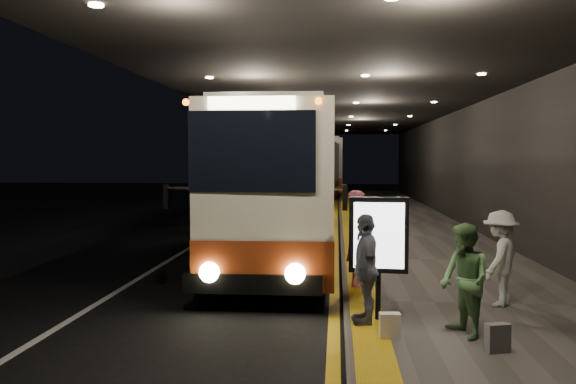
{
  "coord_description": "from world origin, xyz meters",
  "views": [
    {
      "loc": [
        2.38,
        -12.6,
        2.54
      ],
      "look_at": [
        1.14,
        1.63,
        1.7
      ],
      "focal_mm": 35.0,
      "sensor_mm": 36.0,
      "label": 1
    }
  ],
  "objects_px": {
    "passenger_boarding": "(359,238)",
    "passenger_waiting_grey": "(365,269)",
    "coach_main": "(284,191)",
    "passenger_waiting_green": "(465,281)",
    "passenger_waiting_white": "(500,258)",
    "bag_polka": "(498,338)",
    "stanchion_post": "(354,247)",
    "coach_second": "(313,175)",
    "bag_plain": "(390,326)",
    "coach_third": "(319,168)",
    "info_sign": "(379,237)"
  },
  "relations": [
    {
      "from": "passenger_waiting_white",
      "to": "bag_plain",
      "type": "distance_m",
      "value": 2.76
    },
    {
      "from": "bag_polka",
      "to": "info_sign",
      "type": "distance_m",
      "value": 2.15
    },
    {
      "from": "coach_second",
      "to": "passenger_waiting_green",
      "type": "height_order",
      "value": "coach_second"
    },
    {
      "from": "passenger_boarding",
      "to": "coach_third",
      "type": "bearing_deg",
      "value": 15.0
    },
    {
      "from": "passenger_boarding",
      "to": "bag_polka",
      "type": "xyz_separation_m",
      "value": [
        1.57,
        -3.53,
        -0.72
      ]
    },
    {
      "from": "passenger_waiting_green",
      "to": "passenger_waiting_white",
      "type": "bearing_deg",
      "value": 131.82
    },
    {
      "from": "passenger_boarding",
      "to": "bag_plain",
      "type": "height_order",
      "value": "passenger_boarding"
    },
    {
      "from": "coach_second",
      "to": "bag_polka",
      "type": "bearing_deg",
      "value": -78.14
    },
    {
      "from": "passenger_waiting_green",
      "to": "stanchion_post",
      "type": "relative_size",
      "value": 1.35
    },
    {
      "from": "passenger_waiting_white",
      "to": "passenger_waiting_grey",
      "type": "bearing_deg",
      "value": -28.0
    },
    {
      "from": "passenger_boarding",
      "to": "passenger_waiting_green",
      "type": "distance_m",
      "value": 3.22
    },
    {
      "from": "coach_second",
      "to": "coach_third",
      "type": "bearing_deg",
      "value": 93.78
    },
    {
      "from": "coach_second",
      "to": "passenger_boarding",
      "type": "xyz_separation_m",
      "value": [
        1.75,
        -20.41,
        -0.63
      ]
    },
    {
      "from": "coach_second",
      "to": "passenger_waiting_grey",
      "type": "xyz_separation_m",
      "value": [
        1.76,
        -22.84,
        -0.73
      ]
    },
    {
      "from": "coach_main",
      "to": "passenger_waiting_white",
      "type": "xyz_separation_m",
      "value": [
        4.02,
        -5.2,
        -0.77
      ]
    },
    {
      "from": "stanchion_post",
      "to": "coach_main",
      "type": "bearing_deg",
      "value": 121.23
    },
    {
      "from": "coach_third",
      "to": "bag_plain",
      "type": "relative_size",
      "value": 36.7
    },
    {
      "from": "bag_plain",
      "to": "passenger_waiting_green",
      "type": "bearing_deg",
      "value": 8.59
    },
    {
      "from": "bag_polka",
      "to": "info_sign",
      "type": "bearing_deg",
      "value": 137.11
    },
    {
      "from": "coach_main",
      "to": "bag_plain",
      "type": "relative_size",
      "value": 33.59
    },
    {
      "from": "bag_plain",
      "to": "info_sign",
      "type": "xyz_separation_m",
      "value": [
        -0.1,
        0.84,
        1.07
      ]
    },
    {
      "from": "bag_polka",
      "to": "stanchion_post",
      "type": "distance_m",
      "value": 4.93
    },
    {
      "from": "bag_plain",
      "to": "stanchion_post",
      "type": "relative_size",
      "value": 0.3
    },
    {
      "from": "coach_second",
      "to": "passenger_waiting_grey",
      "type": "height_order",
      "value": "coach_second"
    },
    {
      "from": "passenger_boarding",
      "to": "stanchion_post",
      "type": "height_order",
      "value": "passenger_boarding"
    },
    {
      "from": "passenger_boarding",
      "to": "passenger_waiting_grey",
      "type": "bearing_deg",
      "value": -168.14
    },
    {
      "from": "coach_main",
      "to": "coach_second",
      "type": "bearing_deg",
      "value": 88.37
    },
    {
      "from": "coach_main",
      "to": "passenger_waiting_white",
      "type": "relative_size",
      "value": 7.34
    },
    {
      "from": "coach_third",
      "to": "passenger_waiting_white",
      "type": "bearing_deg",
      "value": -86.53
    },
    {
      "from": "info_sign",
      "to": "bag_polka",
      "type": "bearing_deg",
      "value": -39.53
    },
    {
      "from": "info_sign",
      "to": "stanchion_post",
      "type": "relative_size",
      "value": 1.62
    },
    {
      "from": "coach_main",
      "to": "stanchion_post",
      "type": "relative_size",
      "value": 10.12
    },
    {
      "from": "coach_second",
      "to": "passenger_waiting_green",
      "type": "xyz_separation_m",
      "value": [
        3.05,
        -23.36,
        -0.77
      ]
    },
    {
      "from": "coach_third",
      "to": "passenger_waiting_grey",
      "type": "height_order",
      "value": "coach_third"
    },
    {
      "from": "coach_main",
      "to": "passenger_waiting_grey",
      "type": "xyz_separation_m",
      "value": [
        1.78,
        -6.39,
        -0.75
      ]
    },
    {
      "from": "passenger_boarding",
      "to": "bag_plain",
      "type": "xyz_separation_m",
      "value": [
        0.3,
        -3.09,
        -0.73
      ]
    },
    {
      "from": "info_sign",
      "to": "stanchion_post",
      "type": "height_order",
      "value": "info_sign"
    },
    {
      "from": "passenger_waiting_grey",
      "to": "bag_polka",
      "type": "bearing_deg",
      "value": 50.15
    },
    {
      "from": "stanchion_post",
      "to": "passenger_waiting_grey",
      "type": "bearing_deg",
      "value": -89.15
    },
    {
      "from": "passenger_waiting_green",
      "to": "passenger_waiting_white",
      "type": "height_order",
      "value": "passenger_waiting_white"
    },
    {
      "from": "bag_polka",
      "to": "stanchion_post",
      "type": "relative_size",
      "value": 0.32
    },
    {
      "from": "coach_third",
      "to": "passenger_waiting_grey",
      "type": "bearing_deg",
      "value": -90.58
    },
    {
      "from": "coach_third",
      "to": "bag_polka",
      "type": "distance_m",
      "value": 34.67
    },
    {
      "from": "coach_third",
      "to": "passenger_waiting_white",
      "type": "xyz_separation_m",
      "value": [
        3.96,
        -32.19,
        -0.94
      ]
    },
    {
      "from": "coach_third",
      "to": "passenger_waiting_white",
      "type": "distance_m",
      "value": 32.44
    },
    {
      "from": "bag_polka",
      "to": "stanchion_post",
      "type": "xyz_separation_m",
      "value": [
        -1.62,
        4.64,
        0.39
      ]
    },
    {
      "from": "coach_second",
      "to": "passenger_waiting_white",
      "type": "distance_m",
      "value": 22.03
    },
    {
      "from": "coach_main",
      "to": "passenger_waiting_grey",
      "type": "bearing_deg",
      "value": -75.98
    },
    {
      "from": "passenger_waiting_white",
      "to": "passenger_waiting_grey",
      "type": "relative_size",
      "value": 0.97
    },
    {
      "from": "passenger_waiting_white",
      "to": "info_sign",
      "type": "relative_size",
      "value": 0.85
    }
  ]
}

